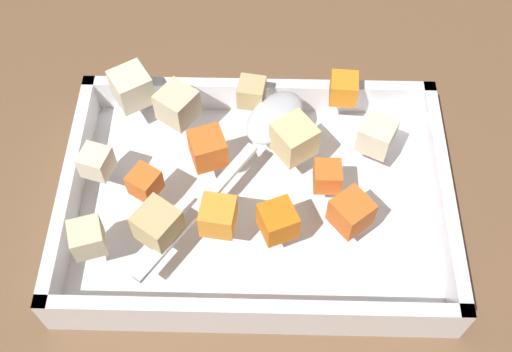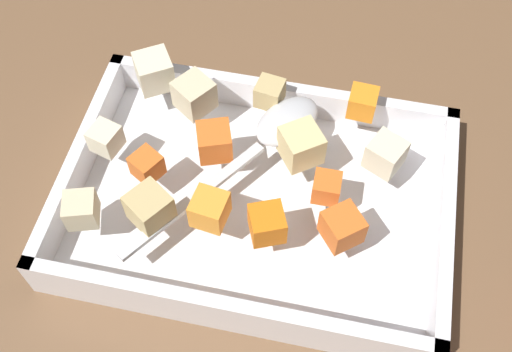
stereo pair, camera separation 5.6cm
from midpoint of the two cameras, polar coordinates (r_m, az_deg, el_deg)
name	(u,v)px [view 1 (the left image)]	position (r m, az deg, el deg)	size (l,w,h in m)	color
ground_plane	(249,226)	(0.60, -3.31, -4.81)	(4.00, 4.00, 0.00)	brown
baking_dish	(256,202)	(0.60, -2.67, -2.63)	(0.36, 0.25, 0.05)	silver
carrot_chunk_rim_edge	(327,176)	(0.55, 3.74, -0.25)	(0.02, 0.02, 0.02)	orange
carrot_chunk_under_handle	(278,221)	(0.53, -0.99, -4.40)	(0.03, 0.03, 0.03)	orange
carrot_chunk_mid_right	(344,89)	(0.62, 5.49, 7.81)	(0.03, 0.03, 0.03)	orange
carrot_chunk_heap_side	(351,212)	(0.53, 5.81, -3.58)	(0.03, 0.03, 0.03)	orange
carrot_chunk_corner_ne	(218,216)	(0.53, -6.49, -3.93)	(0.03, 0.03, 0.03)	orange
carrot_chunk_far_right	(208,148)	(0.57, -7.23, 2.32)	(0.03, 0.03, 0.03)	orange
carrot_chunk_near_right	(145,183)	(0.56, -12.98, -0.81)	(0.02, 0.02, 0.02)	orange
potato_chunk_mid_left	(177,105)	(0.61, -9.87, 6.25)	(0.03, 0.03, 0.03)	beige
potato_chunk_front_center	(96,162)	(0.59, -17.12, 1.03)	(0.03, 0.03, 0.03)	beige
potato_chunk_center	(377,135)	(0.58, 8.37, 3.51)	(0.03, 0.03, 0.03)	beige
potato_chunk_near_left	(87,238)	(0.55, -18.08, -5.66)	(0.03, 0.03, 0.03)	beige
potato_chunk_back_center	(132,87)	(0.63, -13.89, 7.74)	(0.03, 0.03, 0.03)	beige
potato_chunk_corner_se	(294,139)	(0.57, 0.76, 3.23)	(0.03, 0.03, 0.03)	#E0CC89
potato_chunk_corner_nw	(248,92)	(0.61, -3.39, 7.49)	(0.03, 0.03, 0.03)	tan
potato_chunk_heap_top	(158,225)	(0.54, -11.97, -4.65)	(0.03, 0.03, 0.03)	tan
serving_spoon	(266,127)	(0.59, -1.75, 4.30)	(0.16, 0.21, 0.02)	silver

